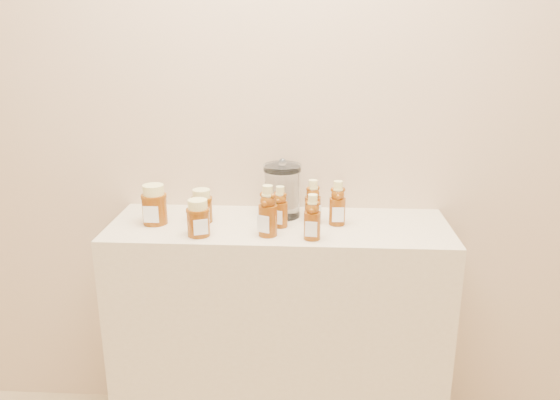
# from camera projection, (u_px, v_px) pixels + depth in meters

# --- Properties ---
(wall_back) EXTENTS (3.50, 0.02, 2.70)m
(wall_back) POSITION_uv_depth(u_px,v_px,m) (282.00, 89.00, 1.98)
(wall_back) COLOR #C9AD88
(wall_back) RESTS_ON ground
(display_table) EXTENTS (1.20, 0.40, 0.90)m
(display_table) POSITION_uv_depth(u_px,v_px,m) (279.00, 336.00, 2.06)
(display_table) COLOR beige
(display_table) RESTS_ON ground
(bear_bottle_back_left) EXTENTS (0.07, 0.07, 0.16)m
(bear_bottle_back_left) POSITION_uv_depth(u_px,v_px,m) (280.00, 204.00, 1.88)
(bear_bottle_back_left) COLOR #642C07
(bear_bottle_back_left) RESTS_ON display_table
(bear_bottle_back_mid) EXTENTS (0.08, 0.08, 0.18)m
(bear_bottle_back_mid) POSITION_uv_depth(u_px,v_px,m) (313.00, 199.00, 1.92)
(bear_bottle_back_mid) COLOR #642C07
(bear_bottle_back_mid) RESTS_ON display_table
(bear_bottle_back_right) EXTENTS (0.06, 0.06, 0.18)m
(bear_bottle_back_right) POSITION_uv_depth(u_px,v_px,m) (338.00, 200.00, 1.90)
(bear_bottle_back_right) COLOR #642C07
(bear_bottle_back_right) RESTS_ON display_table
(bear_bottle_front_left) EXTENTS (0.09, 0.09, 0.20)m
(bear_bottle_front_left) POSITION_uv_depth(u_px,v_px,m) (268.00, 207.00, 1.80)
(bear_bottle_front_left) COLOR #642C07
(bear_bottle_front_left) RESTS_ON display_table
(bear_bottle_front_right) EXTENTS (0.07, 0.07, 0.17)m
(bear_bottle_front_right) POSITION_uv_depth(u_px,v_px,m) (312.00, 214.00, 1.77)
(bear_bottle_front_right) COLOR #642C07
(bear_bottle_front_right) RESTS_ON display_table
(honey_jar_left) EXTENTS (0.09, 0.09, 0.14)m
(honey_jar_left) POSITION_uv_depth(u_px,v_px,m) (154.00, 204.00, 1.91)
(honey_jar_left) COLOR #642C07
(honey_jar_left) RESTS_ON display_table
(honey_jar_back) EXTENTS (0.09, 0.09, 0.12)m
(honey_jar_back) POSITION_uv_depth(u_px,v_px,m) (202.00, 206.00, 1.94)
(honey_jar_back) COLOR #642C07
(honey_jar_back) RESTS_ON display_table
(honey_jar_front) EXTENTS (0.10, 0.10, 0.12)m
(honey_jar_front) POSITION_uv_depth(u_px,v_px,m) (198.00, 218.00, 1.81)
(honey_jar_front) COLOR #642C07
(honey_jar_front) RESTS_ON display_table
(glass_canister) EXTENTS (0.17, 0.17, 0.21)m
(glass_canister) POSITION_uv_depth(u_px,v_px,m) (282.00, 188.00, 1.98)
(glass_canister) COLOR white
(glass_canister) RESTS_ON display_table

